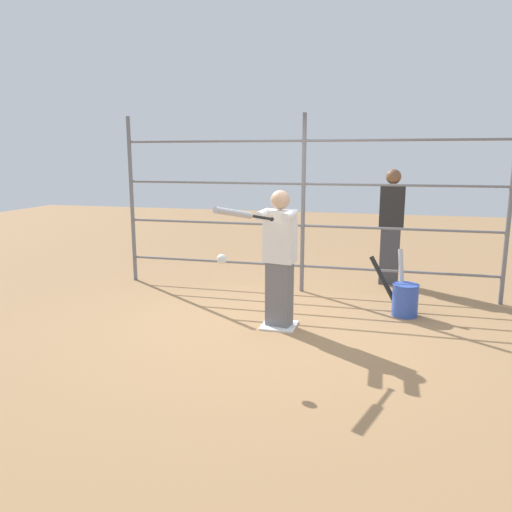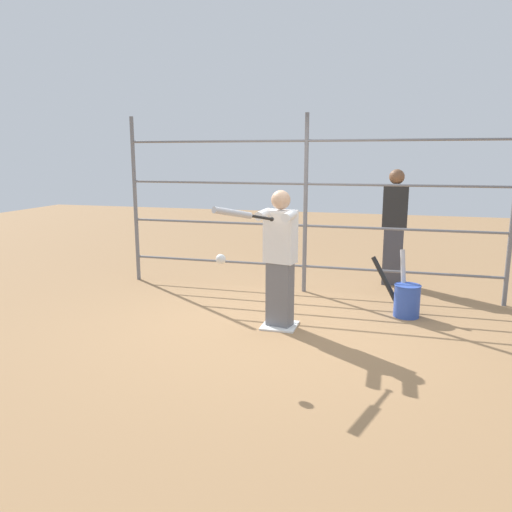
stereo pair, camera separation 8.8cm
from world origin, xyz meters
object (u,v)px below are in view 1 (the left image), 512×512
(bystander_behind_fence, at_px, (391,225))
(bat_bucket, at_px, (404,298))
(baseball_bat_swinging, at_px, (239,214))
(batter, at_px, (279,255))
(softball_in_flight, at_px, (222,259))

(bystander_behind_fence, bearing_deg, bat_bucket, 96.49)
(baseball_bat_swinging, bearing_deg, bat_bucket, -135.53)
(batter, bearing_deg, bat_bucket, -150.23)
(baseball_bat_swinging, distance_m, bystander_behind_fence, 3.57)
(batter, relative_size, bystander_behind_fence, 0.90)
(bat_bucket, xyz_separation_m, bystander_behind_fence, (0.18, -1.58, 0.69))
(batter, height_order, bystander_behind_fence, bystander_behind_fence)
(batter, height_order, baseball_bat_swinging, batter)
(baseball_bat_swinging, relative_size, bat_bucket, 0.88)
(batter, xyz_separation_m, bystander_behind_fence, (-1.24, -2.39, 0.06))
(batter, distance_m, bystander_behind_fence, 2.70)
(baseball_bat_swinging, bearing_deg, batter, -106.33)
(baseball_bat_swinging, relative_size, bystander_behind_fence, 0.40)
(baseball_bat_swinging, height_order, bystander_behind_fence, bystander_behind_fence)
(batter, height_order, softball_in_flight, batter)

